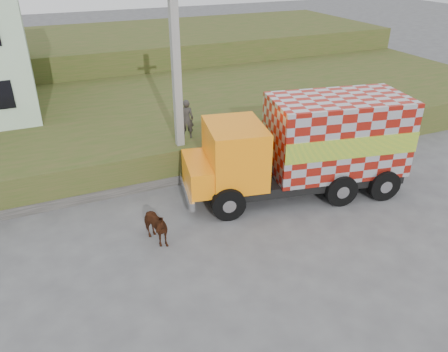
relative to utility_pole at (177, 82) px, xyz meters
name	(u,v)px	position (x,y,z in m)	size (l,w,h in m)	color
ground	(252,228)	(1.00, -4.60, -4.08)	(120.00, 120.00, 0.00)	#474749
embankment	(166,116)	(1.00, 5.40, -3.33)	(40.00, 12.00, 1.50)	#304717
embankment_far	(119,55)	(1.00, 17.40, -2.58)	(40.00, 12.00, 3.00)	#304717
retaining_strip	(161,181)	(-1.00, -0.40, -3.88)	(16.00, 0.50, 0.40)	#595651
utility_pole	(177,82)	(0.00, 0.00, 0.00)	(1.20, 0.30, 8.00)	gray
cargo_truck	(308,146)	(4.09, -3.06, -2.14)	(8.78, 4.20, 3.76)	black
cow	(153,226)	(-2.29, -4.02, -3.45)	(0.68, 1.49, 1.25)	#32190C
pedestrian	(186,119)	(0.50, 0.55, -1.75)	(0.60, 0.40, 1.66)	#312D2B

